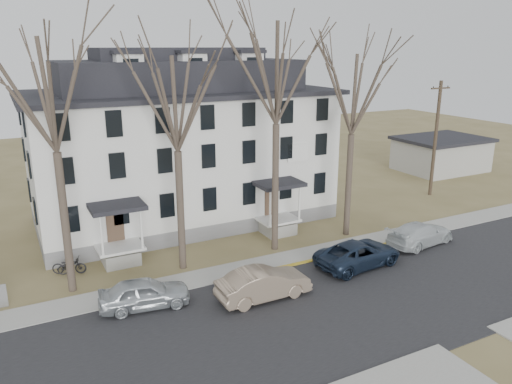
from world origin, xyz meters
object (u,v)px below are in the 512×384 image
tree_mid_right (354,89)px  car_silver (145,294)px  utility_pole_far (436,138)px  tree_mid_left (175,97)px  car_navy (358,254)px  boarding_house (182,146)px  tree_center (277,66)px  car_white (420,234)px  bicycle_left (69,266)px  bicycle_right (72,267)px  tree_far_left (50,87)px  car_tan (264,284)px

tree_mid_right → car_silver: size_ratio=2.95×
utility_pole_far → tree_mid_left: bearing=-169.9°
tree_mid_right → car_navy: size_ratio=2.42×
boarding_house → car_navy: bearing=-64.5°
tree_center → car_white: (8.49, -3.66, -10.37)m
tree_mid_right → car_silver: bearing=-166.6°
bicycle_left → bicycle_right: 0.15m
bicycle_left → tree_center: bearing=-76.0°
tree_mid_left → utility_pole_far: tree_mid_left is taller
tree_far_left → bicycle_right: 10.08m
bicycle_left → bicycle_right: bearing=-106.9°
boarding_house → bicycle_right: 11.81m
tree_mid_left → car_white: bearing=-14.2°
boarding_house → car_white: 17.13m
boarding_house → car_tan: size_ratio=4.35×
tree_far_left → car_white: 22.94m
boarding_house → tree_mid_left: 9.66m
car_white → bicycle_right: bearing=66.6°
tree_mid_right → utility_pole_far: size_ratio=1.34×
tree_center → tree_mid_right: tree_center is taller
tree_far_left → utility_pole_far: 30.29m
tree_mid_right → car_tan: (-9.13, -5.31, -8.81)m
car_white → bicycle_right: car_white is taller
car_silver → utility_pole_far: bearing=-65.9°
car_silver → car_navy: bearing=-86.4°
car_silver → car_tan: bearing=-100.4°
tree_far_left → tree_center: bearing=0.0°
tree_center → bicycle_right: (-11.75, 1.94, -10.63)m
boarding_house → car_navy: (5.99, -12.56, -4.65)m
tree_center → tree_far_left: bearing=180.0°
car_navy → bicycle_left: size_ratio=2.82×
tree_center → car_silver: 14.23m
car_navy → tree_center: bearing=28.6°
boarding_house → tree_mid_left: tree_mid_left is taller
boarding_house → bicycle_left: boarding_house is taller
boarding_house → tree_center: bearing=-69.8°
utility_pole_far → car_tan: bearing=-155.8°
car_navy → bicycle_right: 16.05m
boarding_house → bicycle_right: bearing=-144.6°
car_navy → car_white: car_navy is taller
car_navy → bicycle_left: bearing=61.0°
car_white → car_navy: bearing=89.9°
car_silver → car_white: car_silver is taller
car_silver → bicycle_left: size_ratio=2.32×
tree_mid_left → bicycle_left: 11.02m
car_silver → bicycle_right: size_ratio=2.87×
tree_center → utility_pole_far: size_ratio=1.55×
car_white → bicycle_right: 21.00m
tree_mid_right → tree_center: bearing=180.0°
car_white → tree_center: bearing=58.8°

